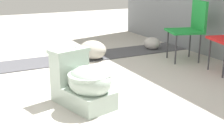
# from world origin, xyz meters

# --- Properties ---
(ground_plane) EXTENTS (14.00, 14.00, 0.00)m
(ground_plane) POSITION_xyz_m (0.00, 0.00, 0.00)
(ground_plane) COLOR #B7B2A8
(gravel_strip) EXTENTS (0.56, 8.00, 0.01)m
(gravel_strip) POSITION_xyz_m (-1.35, 0.50, 0.01)
(gravel_strip) COLOR #4C4C51
(gravel_strip) RESTS_ON ground
(toilet) EXTENTS (0.70, 0.52, 0.52)m
(toilet) POSITION_xyz_m (0.26, 0.22, 0.22)
(toilet) COLOR #B2C6B7
(toilet) RESTS_ON ground
(folding_chair_left) EXTENTS (0.55, 0.55, 0.83)m
(folding_chair_left) POSITION_xyz_m (-0.54, 2.16, 0.51)
(folding_chair_left) COLOR #1E8C38
(folding_chair_left) RESTS_ON ground
(boulder_near) EXTENTS (0.31, 0.27, 0.20)m
(boulder_near) POSITION_xyz_m (-1.34, 2.06, 0.10)
(boulder_near) COLOR #B7B2AD
(boulder_near) RESTS_ON ground
(boulder_far) EXTENTS (0.45, 0.38, 0.26)m
(boulder_far) POSITION_xyz_m (-1.23, 0.97, 0.13)
(boulder_far) COLOR #ADA899
(boulder_far) RESTS_ON ground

